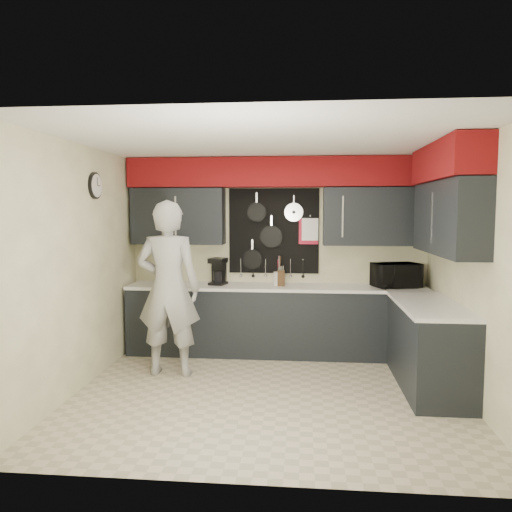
# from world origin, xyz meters

# --- Properties ---
(ground) EXTENTS (4.00, 4.00, 0.00)m
(ground) POSITION_xyz_m (0.00, 0.00, 0.00)
(ground) COLOR #C2B397
(ground) RESTS_ON ground
(back_wall_assembly) EXTENTS (4.00, 0.36, 2.60)m
(back_wall_assembly) POSITION_xyz_m (0.01, 1.60, 2.01)
(back_wall_assembly) COLOR #F2F0BB
(back_wall_assembly) RESTS_ON ground
(right_wall_assembly) EXTENTS (0.36, 3.50, 2.60)m
(right_wall_assembly) POSITION_xyz_m (1.85, 0.26, 1.94)
(right_wall_assembly) COLOR #F2F0BB
(right_wall_assembly) RESTS_ON ground
(left_wall_assembly) EXTENTS (0.05, 3.50, 2.60)m
(left_wall_assembly) POSITION_xyz_m (-1.99, 0.02, 1.33)
(left_wall_assembly) COLOR #F2F0BB
(left_wall_assembly) RESTS_ON ground
(base_cabinets) EXTENTS (3.95, 2.20, 0.92)m
(base_cabinets) POSITION_xyz_m (0.49, 1.13, 0.46)
(base_cabinets) COLOR black
(base_cabinets) RESTS_ON ground
(microwave) EXTENTS (0.65, 0.54, 0.31)m
(microwave) POSITION_xyz_m (1.54, 1.45, 1.07)
(microwave) COLOR black
(microwave) RESTS_ON base_cabinets
(knife_block) EXTENTS (0.10, 0.10, 0.20)m
(knife_block) POSITION_xyz_m (0.07, 1.42, 1.02)
(knife_block) COLOR #371E11
(knife_block) RESTS_ON base_cabinets
(utensil_crock) EXTENTS (0.14, 0.14, 0.18)m
(utensil_crock) POSITION_xyz_m (0.03, 1.47, 1.01)
(utensil_crock) COLOR white
(utensil_crock) RESTS_ON base_cabinets
(coffee_maker) EXTENTS (0.25, 0.28, 0.35)m
(coffee_maker) POSITION_xyz_m (-0.77, 1.49, 1.10)
(coffee_maker) COLOR black
(coffee_maker) RESTS_ON base_cabinets
(person) EXTENTS (0.74, 0.49, 2.02)m
(person) POSITION_xyz_m (-1.19, 0.52, 1.01)
(person) COLOR #A9A9A7
(person) RESTS_ON ground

